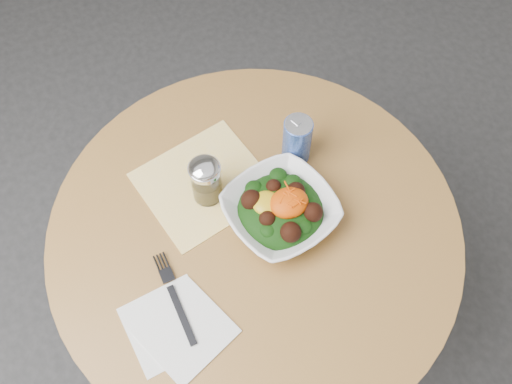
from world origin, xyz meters
TOP-DOWN VIEW (x-y plane):
  - ground at (0.00, 0.00)m, footprint 6.00×6.00m
  - table at (0.00, 0.00)m, footprint 0.90×0.90m
  - cloth_napkin at (-0.06, 0.15)m, footprint 0.31×0.29m
  - paper_napkins at (-0.23, -0.14)m, footprint 0.21×0.21m
  - salad_bowl at (0.06, 0.00)m, footprint 0.27×0.27m
  - fork at (-0.21, -0.07)m, footprint 0.03×0.21m
  - spice_shaker at (-0.06, 0.12)m, footprint 0.07×0.07m
  - beverage_can at (0.16, 0.13)m, footprint 0.06×0.06m

SIDE VIEW (x-z plane):
  - ground at x=0.00m, z-range 0.00..0.00m
  - table at x=0.00m, z-range 0.18..0.93m
  - cloth_napkin at x=-0.06m, z-range 0.75..0.75m
  - paper_napkins at x=-0.23m, z-range 0.75..0.75m
  - fork at x=-0.21m, z-range 0.75..0.76m
  - salad_bowl at x=0.06m, z-range 0.74..0.83m
  - beverage_can at x=0.16m, z-range 0.75..0.87m
  - spice_shaker at x=-0.06m, z-range 0.75..0.87m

